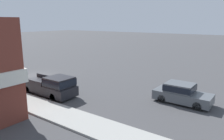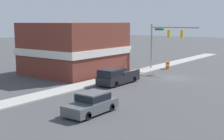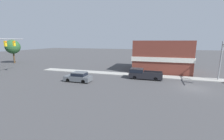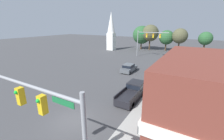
% 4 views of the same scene
% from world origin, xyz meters
% --- Properties ---
extents(ground_plane, '(200.00, 200.00, 0.00)m').
position_xyz_m(ground_plane, '(0.00, 0.00, 0.00)').
color(ground_plane, '#424244').
extents(sidewalk_curb, '(2.40, 60.00, 0.14)m').
position_xyz_m(sidewalk_curb, '(5.70, 0.00, 0.07)').
color(sidewalk_curb, '#9E9E99').
rests_on(sidewalk_curb, ground).
extents(near_signal_assembly, '(7.20, 0.49, 6.57)m').
position_xyz_m(near_signal_assembly, '(3.71, -5.00, 4.75)').
color(near_signal_assembly, gray).
rests_on(near_signal_assembly, ground).
extents(car_lead, '(1.94, 4.49, 1.62)m').
position_xyz_m(car_lead, '(-1.65, 17.51, 0.83)').
color(car_lead, black).
rests_on(car_lead, ground).
extents(pickup_truck_parked, '(2.01, 5.71, 1.82)m').
position_xyz_m(pickup_truck_parked, '(3.30, 7.55, 0.90)').
color(pickup_truck_parked, black).
rests_on(pickup_truck_parked, ground).
extents(construction_barrel, '(0.60, 0.60, 1.04)m').
position_xyz_m(construction_barrel, '(3.90, -6.26, 0.53)').
color(construction_barrel, orange).
rests_on(construction_barrel, ground).
extents(corner_brick_building, '(10.45, 11.88, 6.73)m').
position_xyz_m(corner_brick_building, '(12.47, 4.32, 3.32)').
color(corner_brick_building, brown).
rests_on(corner_brick_building, ground).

